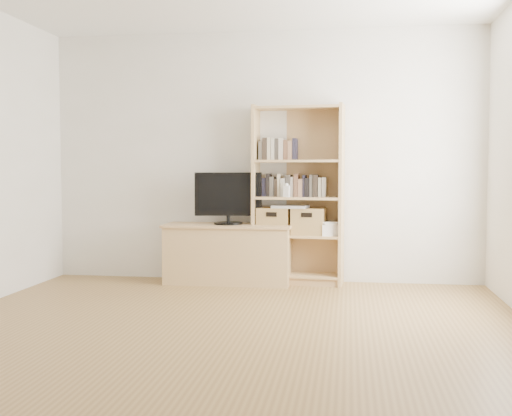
% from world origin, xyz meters
% --- Properties ---
extents(floor, '(4.50, 5.00, 0.01)m').
position_xyz_m(floor, '(0.00, 0.00, 0.00)').
color(floor, brown).
rests_on(floor, ground).
extents(back_wall, '(4.50, 0.02, 2.60)m').
position_xyz_m(back_wall, '(0.00, 2.50, 1.30)').
color(back_wall, silver).
rests_on(back_wall, floor).
extents(front_wall, '(4.50, 0.02, 2.60)m').
position_xyz_m(front_wall, '(0.00, -2.50, 1.30)').
color(front_wall, silver).
rests_on(front_wall, floor).
extents(tv_stand, '(1.27, 0.48, 0.58)m').
position_xyz_m(tv_stand, '(-0.34, 2.26, 0.29)').
color(tv_stand, tan).
rests_on(tv_stand, floor).
extents(bookshelf, '(0.93, 0.40, 1.82)m').
position_xyz_m(bookshelf, '(0.37, 2.34, 0.91)').
color(bookshelf, tan).
rests_on(bookshelf, floor).
extents(television, '(0.68, 0.16, 0.54)m').
position_xyz_m(television, '(-0.34, 2.26, 0.88)').
color(television, black).
rests_on(television, tv_stand).
extents(books_row_mid, '(0.87, 0.21, 0.23)m').
position_xyz_m(books_row_mid, '(0.37, 2.36, 1.01)').
color(books_row_mid, '#9A7154').
rests_on(books_row_mid, bookshelf).
extents(books_row_upper, '(0.37, 0.17, 0.19)m').
position_xyz_m(books_row_upper, '(0.17, 2.38, 1.36)').
color(books_row_upper, '#9A7154').
rests_on(books_row_upper, bookshelf).
extents(baby_monitor, '(0.07, 0.05, 0.11)m').
position_xyz_m(baby_monitor, '(0.26, 2.25, 0.95)').
color(baby_monitor, white).
rests_on(baby_monitor, bookshelf).
extents(basket_left, '(0.36, 0.31, 0.27)m').
position_xyz_m(basket_left, '(0.13, 2.35, 0.64)').
color(basket_left, '#AC894E').
rests_on(basket_left, bookshelf).
extents(basket_right, '(0.35, 0.30, 0.27)m').
position_xyz_m(basket_right, '(0.48, 2.32, 0.64)').
color(basket_right, '#AC894E').
rests_on(basket_right, bookshelf).
extents(laptop, '(0.38, 0.30, 0.03)m').
position_xyz_m(laptop, '(0.30, 2.32, 0.79)').
color(laptop, silver).
rests_on(laptop, basket_left).
extents(magazine_stack, '(0.22, 0.28, 0.12)m').
position_xyz_m(magazine_stack, '(0.68, 2.31, 0.56)').
color(magazine_stack, beige).
rests_on(magazine_stack, bookshelf).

